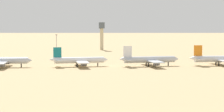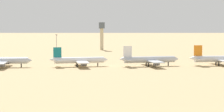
% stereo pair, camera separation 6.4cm
% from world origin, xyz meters
% --- Properties ---
extents(ground, '(4000.00, 4000.00, 0.00)m').
position_xyz_m(ground, '(0.00, 0.00, 0.00)').
color(ground, tan).
extents(ridge_west, '(331.32, 292.56, 123.95)m').
position_xyz_m(ridge_west, '(-49.04, 974.77, 61.98)').
color(ridge_west, slate).
rests_on(ridge_west, ground).
extents(ridge_center, '(432.37, 398.40, 94.82)m').
position_xyz_m(ridge_center, '(470.63, 1113.74, 47.41)').
color(ridge_center, slate).
rests_on(ridge_center, ground).
extents(parked_jet_white_2, '(35.31, 29.56, 11.69)m').
position_xyz_m(parked_jet_white_2, '(-64.53, -2.15, 3.83)').
color(parked_jet_white_2, silver).
rests_on(parked_jet_white_2, ground).
extents(parked_jet_teal_3, '(34.33, 29.08, 11.34)m').
position_xyz_m(parked_jet_teal_3, '(-20.40, -1.61, 3.72)').
color(parked_jet_teal_3, white).
rests_on(parked_jet_teal_3, ground).
extents(parked_jet_white_4, '(36.27, 30.74, 11.98)m').
position_xyz_m(parked_jet_white_4, '(20.34, -3.63, 3.93)').
color(parked_jet_white_4, silver).
rests_on(parked_jet_white_4, ground).
extents(parked_jet_orange_5, '(36.61, 30.72, 12.11)m').
position_xyz_m(parked_jet_orange_5, '(62.37, -3.17, 3.97)').
color(parked_jet_orange_5, silver).
rests_on(parked_jet_orange_5, ground).
extents(control_tower, '(5.20, 5.20, 25.53)m').
position_xyz_m(control_tower, '(2.14, 142.04, 15.40)').
color(control_tower, '#C6B793').
rests_on(control_tower, ground).
extents(light_pole_west, '(1.80, 0.50, 14.84)m').
position_xyz_m(light_pole_west, '(-38.76, 125.61, 8.62)').
color(light_pole_west, '#59595E').
rests_on(light_pole_west, ground).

